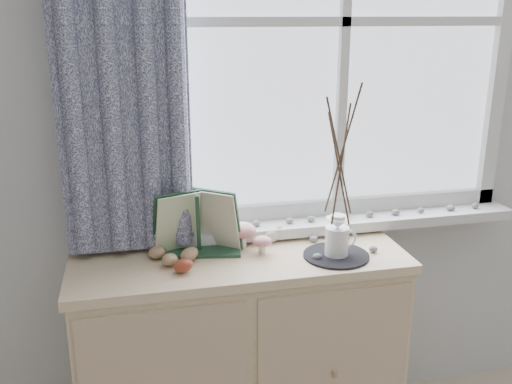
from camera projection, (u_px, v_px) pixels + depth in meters
sideboard at (241, 358)px, 2.17m from camera, size 1.20×0.45×0.85m
botanical_book at (199, 225)px, 2.00m from camera, size 0.37×0.19×0.24m
toadstool_cluster at (247, 234)px, 2.08m from camera, size 0.15×0.16×0.10m
wooden_eggs at (175, 258)px, 1.96m from camera, size 0.16×0.17×0.07m
songbird_figurine at (272, 235)px, 2.15m from camera, size 0.12×0.09×0.06m
crocheted_doily at (336, 255)px, 2.03m from camera, size 0.24×0.24×0.01m
twig_pitcher at (341, 158)px, 1.92m from camera, size 0.28×0.28×0.63m
sideboard_pebbles at (326, 244)px, 2.11m from camera, size 0.33×0.23×0.02m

